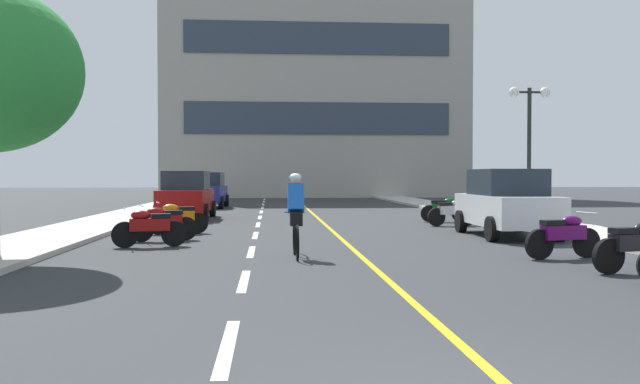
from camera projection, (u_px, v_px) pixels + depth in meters
name	position (u px, v px, depth m)	size (l,w,h in m)	color
ground_plane	(312.00, 219.00, 25.52)	(140.00, 140.00, 0.00)	#2D3033
curb_left	(136.00, 214.00, 27.97)	(2.40, 72.00, 0.12)	#B7B2A8
curb_right	(473.00, 212.00, 29.04)	(2.40, 72.00, 0.12)	#B7B2A8
lane_dash_0	(228.00, 346.00, 6.43)	(0.14, 2.20, 0.01)	silver
lane_dash_1	(244.00, 281.00, 10.41)	(0.14, 2.20, 0.01)	silver
lane_dash_2	(251.00, 252.00, 14.40)	(0.14, 2.20, 0.01)	silver
lane_dash_3	(255.00, 235.00, 18.39)	(0.14, 2.20, 0.01)	silver
lane_dash_4	(258.00, 225.00, 22.38)	(0.14, 2.20, 0.01)	silver
lane_dash_5	(260.00, 217.00, 26.37)	(0.14, 2.20, 0.01)	silver
lane_dash_6	(261.00, 212.00, 30.35)	(0.14, 2.20, 0.01)	silver
lane_dash_7	(262.00, 208.00, 34.34)	(0.14, 2.20, 0.01)	silver
lane_dash_8	(263.00, 204.00, 38.33)	(0.14, 2.20, 0.01)	silver
lane_dash_9	(264.00, 202.00, 42.32)	(0.14, 2.20, 0.01)	silver
lane_dash_10	(264.00, 199.00, 46.30)	(0.14, 2.20, 0.01)	silver
lane_dash_11	(265.00, 198.00, 50.29)	(0.14, 2.20, 0.01)	silver
centre_line_yellow	(314.00, 214.00, 28.53)	(0.12, 66.00, 0.01)	gold
office_building	(315.00, 73.00, 53.36)	(23.38, 8.16, 19.68)	#9E998E
street_lamp_mid	(529.00, 121.00, 23.19)	(1.46, 0.36, 4.60)	black
parked_car_near	(506.00, 203.00, 18.02)	(1.95, 4.21, 1.82)	black
parked_car_mid	(186.00, 195.00, 25.36)	(1.96, 4.22, 1.82)	black
parked_car_far	(207.00, 190.00, 34.34)	(2.01, 4.24, 1.82)	black
motorcycle_2	(636.00, 245.00, 11.28)	(1.67, 0.69, 0.92)	black
motorcycle_3	(564.00, 235.00, 13.20)	(1.68, 0.66, 0.92)	black
motorcycle_4	(149.00, 227.00, 15.31)	(1.68, 0.65, 0.92)	black
motorcycle_5	(163.00, 222.00, 16.72)	(1.63, 0.80, 0.92)	black
motorcycle_6	(177.00, 217.00, 18.75)	(1.66, 0.72, 0.92)	black
motorcycle_7	(452.00, 212.00, 21.84)	(1.69, 0.61, 0.92)	black
motorcycle_8	(445.00, 209.00, 23.72)	(1.70, 0.60, 0.92)	black
cyclist_rider	(296.00, 213.00, 13.40)	(0.42, 1.77, 1.71)	black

